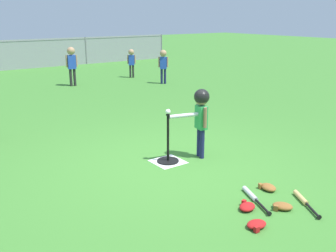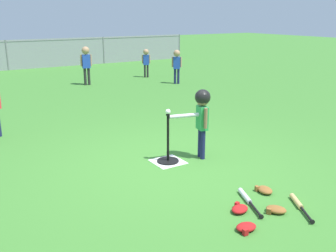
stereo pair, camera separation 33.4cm
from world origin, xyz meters
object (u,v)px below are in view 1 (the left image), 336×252
(fielder_deep_center, at_px, (72,61))
(glove_by_plate, at_px, (247,207))
(glove_near_bats, at_px, (257,225))
(glove_outfield_drop, at_px, (282,206))
(spare_bat_wood, at_px, (303,200))
(glove_tossed_aside, at_px, (268,187))
(baseball_on_tee, at_px, (168,112))
(batting_tee, at_px, (168,154))
(fielder_near_left, at_px, (163,62))
(spare_bat_silver, at_px, (252,196))
(fielder_deep_left, at_px, (131,59))
(batter_child, at_px, (201,109))

(fielder_deep_center, distance_m, glove_by_plate, 8.63)
(glove_near_bats, distance_m, glove_outfield_drop, 0.54)
(spare_bat_wood, distance_m, glove_near_bats, 0.86)
(spare_bat_wood, relative_size, glove_tossed_aside, 2.20)
(baseball_on_tee, bearing_deg, batting_tee, 0.00)
(fielder_near_left, xyz_separation_m, spare_bat_wood, (-3.30, -7.44, -0.64))
(baseball_on_tee, bearing_deg, glove_near_bats, -99.80)
(spare_bat_silver, distance_m, glove_near_bats, 0.65)
(glove_by_plate, bearing_deg, spare_bat_wood, -22.54)
(glove_by_plate, relative_size, glove_tossed_aside, 1.02)
(batting_tee, xyz_separation_m, spare_bat_wood, (0.51, -1.96, -0.09))
(batting_tee, xyz_separation_m, fielder_deep_left, (3.63, 7.10, 0.50))
(glove_near_bats, bearing_deg, batting_tee, 80.20)
(batting_tee, relative_size, glove_by_plate, 2.81)
(fielder_near_left, height_order, glove_by_plate, fielder_near_left)
(baseball_on_tee, relative_size, fielder_deep_left, 0.08)
(fielder_near_left, xyz_separation_m, glove_outfield_drop, (-3.62, -7.40, -0.64))
(spare_bat_silver, bearing_deg, batter_child, 74.37)
(fielder_near_left, distance_m, glove_near_bats, 8.60)
(spare_bat_silver, bearing_deg, baseball_on_tee, 93.97)
(spare_bat_silver, relative_size, glove_outfield_drop, 2.33)
(baseball_on_tee, distance_m, spare_bat_wood, 2.15)
(fielder_near_left, height_order, glove_tossed_aside, fielder_near_left)
(glove_by_plate, bearing_deg, fielder_near_left, 61.20)
(batting_tee, height_order, fielder_deep_center, fielder_deep_center)
(baseball_on_tee, distance_m, fielder_near_left, 6.68)
(batting_tee, relative_size, fielder_near_left, 0.69)
(fielder_deep_center, xyz_separation_m, glove_tossed_aside, (-0.92, -8.27, -0.71))
(batter_child, relative_size, fielder_deep_center, 0.90)
(glove_tossed_aside, distance_m, glove_outfield_drop, 0.49)
(fielder_deep_left, height_order, glove_by_plate, fielder_deep_left)
(batter_child, height_order, glove_by_plate, batter_child)
(glove_tossed_aside, relative_size, glove_outfield_drop, 0.94)
(batting_tee, xyz_separation_m, glove_by_plate, (-0.14, -1.69, -0.08))
(fielder_near_left, bearing_deg, glove_outfield_drop, -116.06)
(batting_tee, relative_size, spare_bat_wood, 1.30)
(spare_bat_wood, height_order, glove_outfield_drop, glove_outfield_drop)
(fielder_deep_left, relative_size, glove_by_plate, 3.72)
(batting_tee, height_order, baseball_on_tee, baseball_on_tee)
(baseball_on_tee, xyz_separation_m, fielder_near_left, (3.81, 5.48, -0.09))
(batting_tee, height_order, glove_near_bats, batting_tee)
(spare_bat_wood, bearing_deg, baseball_on_tee, 104.49)
(baseball_on_tee, distance_m, glove_by_plate, 1.85)
(fielder_deep_left, bearing_deg, fielder_deep_center, -171.72)
(fielder_near_left, distance_m, glove_tossed_aside, 7.77)
(glove_tossed_aside, bearing_deg, fielder_deep_center, 83.67)
(fielder_deep_left, bearing_deg, fielder_near_left, -83.73)
(spare_bat_wood, relative_size, glove_near_bats, 2.40)
(batter_child, distance_m, fielder_deep_left, 7.87)
(baseball_on_tee, bearing_deg, spare_bat_wood, -75.51)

